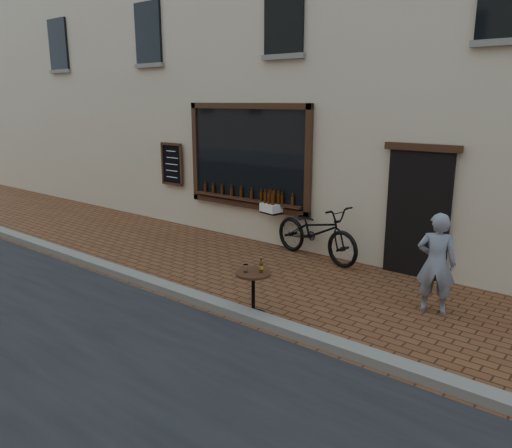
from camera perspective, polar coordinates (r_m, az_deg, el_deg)
The scene contains 6 objects.
ground at distance 7.56m, azimuth -6.57°, elevation -9.70°, with size 90.00×90.00×0.00m, color brown.
kerb at distance 7.66m, azimuth -5.51°, elevation -8.84°, with size 90.00×0.25×0.12m, color slate.
shop_building at distance 12.53m, azimuth 16.09°, elevation 22.52°, with size 28.00×6.20×10.00m.
cargo_bicycle at distance 9.77m, azimuth 6.73°, elevation -0.75°, with size 2.48×1.13×1.17m.
bistro_table at distance 7.14m, azimuth -0.30°, elevation -6.95°, with size 0.51×0.51×0.88m.
pedestrian at distance 7.63m, azimuth 19.90°, elevation -4.25°, with size 0.55×0.36×1.49m, color slate.
Camera 1 is at (4.96, -4.84, 3.02)m, focal length 35.00 mm.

